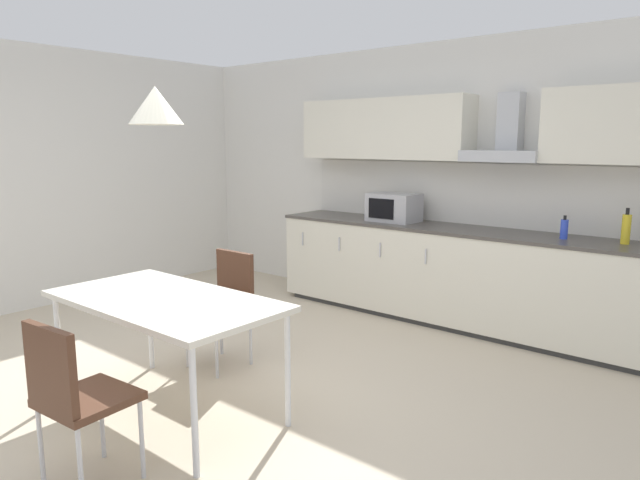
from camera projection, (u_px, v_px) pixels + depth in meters
The scene contains 13 objects.
ground_plane at pixel (234, 394), 3.93m from camera, with size 9.33×8.11×0.02m, color beige.
wall_back at pixel (433, 179), 5.79m from camera, with size 7.46×0.10×2.67m, color silver.
wall_left at pixel (16, 179), 5.68m from camera, with size 0.10×6.49×2.67m, color silver.
kitchen_counter at pixel (492, 281), 5.15m from camera, with size 4.48×0.66×0.91m.
backsplash_tile at pixel (509, 196), 5.25m from camera, with size 4.46×0.02×0.59m, color silver.
upper_wall_cabinets at pixel (506, 128), 5.03m from camera, with size 4.46×0.40×0.61m.
microwave at pixel (394, 207), 5.71m from camera, with size 0.48×0.35×0.28m.
bottle_yellow at pixel (626, 229), 4.44m from camera, with size 0.07×0.07×0.28m.
bottle_blue at pixel (564, 229), 4.68m from camera, with size 0.06×0.06×0.19m.
dining_table at pixel (165, 305), 3.53m from camera, with size 1.53×0.82×0.75m.
chair_far_left at pixel (226, 296), 4.37m from camera, with size 0.40×0.40×0.87m.
chair_near_right at pixel (72, 389), 2.74m from camera, with size 0.43×0.43×0.87m.
pendant_lamp at pixel (156, 105), 3.32m from camera, with size 0.32×0.32×0.22m, color silver.
Camera 1 is at (2.81, -2.47, 1.71)m, focal length 32.00 mm.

